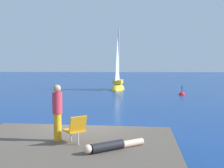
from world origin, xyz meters
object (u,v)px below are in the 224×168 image
(person_sunbather, at_px, (112,146))
(person_standing, at_px, (57,111))
(sailboat_near, at_px, (118,86))
(marker_buoy, at_px, (182,95))
(beach_chair, at_px, (76,128))

(person_sunbather, distance_m, person_standing, 1.92)
(sailboat_near, xyz_separation_m, marker_buoy, (5.79, -4.71, -0.38))
(person_sunbather, xyz_separation_m, person_standing, (-1.57, 0.81, 0.75))
(person_sunbather, bearing_deg, marker_buoy, 39.47)
(beach_chair, xyz_separation_m, marker_buoy, (6.91, 17.28, -1.06))
(marker_buoy, bearing_deg, sailboat_near, 140.89)
(sailboat_near, relative_size, beach_chair, 9.04)
(person_standing, height_order, beach_chair, person_standing)
(person_standing, relative_size, marker_buoy, 1.43)
(beach_chair, bearing_deg, person_standing, 29.63)
(person_sunbather, distance_m, marker_buoy, 18.78)
(person_standing, xyz_separation_m, marker_buoy, (7.47, 17.01, -1.48))
(marker_buoy, bearing_deg, person_standing, -113.71)
(person_sunbather, height_order, beach_chair, beach_chair)
(person_standing, xyz_separation_m, beach_chair, (0.57, -0.27, -0.42))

